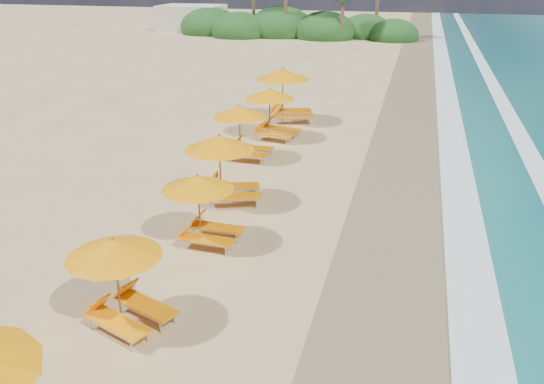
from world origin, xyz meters
The scene contains 11 objects.
ground centered at (0.00, 0.00, 0.00)m, with size 160.00×160.00×0.00m, color tan.
wet_sand centered at (4.00, 0.00, 0.01)m, with size 4.00×160.00×0.01m, color olive.
surf_foam centered at (6.70, 0.00, 0.03)m, with size 4.00×160.00×0.01m.
station_2 centered at (-1.90, -5.28, 1.16)m, with size 2.67×2.63×2.07m.
station_3 centered at (-1.60, -1.25, 1.14)m, with size 2.25×2.09×2.03m.
station_4 centered at (-1.97, 1.65, 1.30)m, with size 2.96×2.90×2.31m.
station_5 centered at (-2.70, 6.00, 1.23)m, with size 2.40×2.22×2.19m.
station_6 centered at (-2.28, 8.98, 1.28)m, with size 2.73×2.61×2.29m.
station_7 centered at (-2.37, 11.99, 1.49)m, with size 3.37×3.28×2.66m.
treeline centered at (-9.94, 45.51, 1.00)m, with size 25.80×8.80×9.74m.
beach_building centered at (-22.00, 48.00, 1.40)m, with size 7.00×5.00×2.80m, color beige.
Camera 1 is at (3.73, -14.36, 7.31)m, focal length 36.92 mm.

